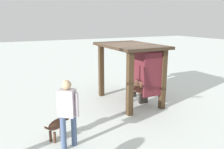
# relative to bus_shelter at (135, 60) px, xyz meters

# --- Properties ---
(ground_plane) EXTENTS (60.00, 60.00, 0.00)m
(ground_plane) POSITION_rel_bus_shelter_xyz_m (-0.09, -0.17, -1.65)
(ground_plane) COLOR white
(bus_shelter) EXTENTS (2.82, 1.87, 2.27)m
(bus_shelter) POSITION_rel_bus_shelter_xyz_m (0.00, 0.00, 0.00)
(bus_shelter) COLOR #3C2B1A
(bus_shelter) RESTS_ON ground
(bench_left_inside) EXTENTS (1.02, 0.42, 0.74)m
(bench_left_inside) POSITION_rel_bus_shelter_xyz_m (-0.09, 0.24, -1.33)
(bench_left_inside) COLOR #522F25
(bench_left_inside) RESTS_ON ground
(person_walking) EXTENTS (0.45, 0.49, 1.76)m
(person_walking) POSITION_rel_bus_shelter_xyz_m (2.14, -3.26, -0.63)
(person_walking) COLOR #B5A6B1
(person_walking) RESTS_ON ground
(dog) EXTENTS (0.61, 0.81, 0.59)m
(dog) POSITION_rel_bus_shelter_xyz_m (1.55, -3.37, -1.24)
(dog) COLOR #503223
(dog) RESTS_ON ground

